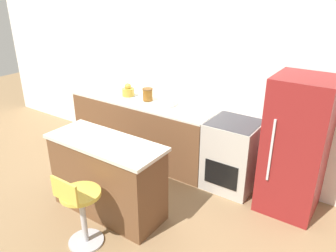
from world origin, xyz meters
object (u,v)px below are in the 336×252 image
Objects in this scene: refrigerator at (296,147)px; stool_chair at (80,209)px; kettle at (128,91)px; oven_range at (232,155)px; mixing_bowl at (168,102)px.

refrigerator is 2.48m from stool_chair.
kettle is (-2.59, 0.07, 0.20)m from refrigerator.
refrigerator is at bearing 49.82° from stool_chair.
oven_range is at bearing 178.60° from refrigerator.
stool_chair is 2.26m from kettle.
kettle reaches higher than oven_range.
refrigerator is 6.55× the size of mixing_bowl.
kettle is at bearing 178.44° from refrigerator.
oven_range is 1.19m from mixing_bowl.
oven_range is at bearing -1.62° from kettle.
mixing_bowl reaches higher than oven_range.
kettle is at bearing 178.38° from oven_range.
oven_range is 0.85m from refrigerator.
oven_range is 1.09× the size of stool_chair.
refrigerator is at bearing -2.19° from mixing_bowl.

